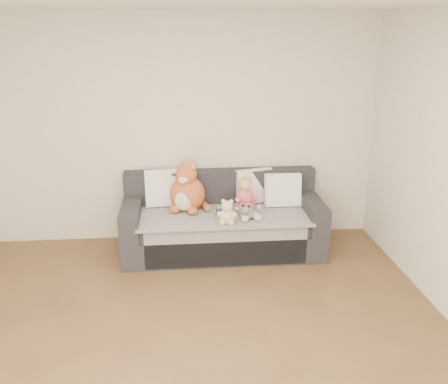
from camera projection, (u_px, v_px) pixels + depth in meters
name	position (u px, v px, depth m)	size (l,w,h in m)	color
room_shell	(184.00, 185.00, 3.71)	(5.00, 5.00, 5.00)	brown
sofa	(222.00, 224.00, 5.61)	(2.20, 0.94, 0.85)	#252429
cushion_left	(165.00, 188.00, 5.67)	(0.47, 0.25, 0.43)	white
cushion_right_back	(254.00, 186.00, 5.77)	(0.46, 0.30, 0.40)	white
cushion_right_front	(283.00, 190.00, 5.66)	(0.41, 0.19, 0.38)	white
toddler	(246.00, 199.00, 5.41)	(0.29, 0.42, 0.41)	#E45750
plush_cat	(187.00, 191.00, 5.51)	(0.46, 0.41, 0.60)	#C5632B
teddy_bear	(227.00, 214.00, 5.15)	(0.21, 0.16, 0.27)	#D4B392
plush_cow	(247.00, 212.00, 5.29)	(0.15, 0.22, 0.18)	white
sippy_cup	(219.00, 210.00, 5.37)	(0.11, 0.09, 0.13)	#44348E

